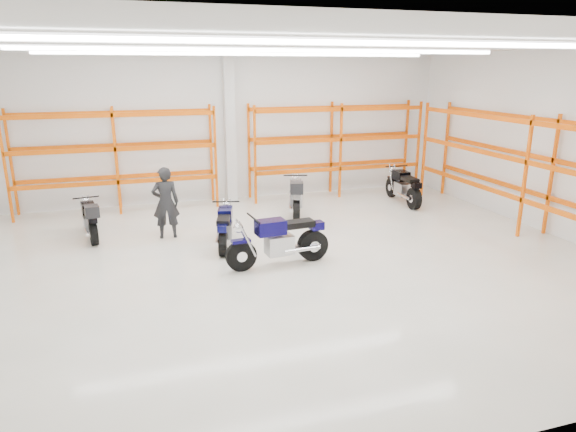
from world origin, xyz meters
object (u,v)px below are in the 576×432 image
object	(u,v)px
standing_man	(166,203)
structural_column	(230,129)
motorcycle_main	(283,241)
motorcycle_back_a	(90,220)
motorcycle_back_d	(404,188)
motorcycle_back_b	(225,228)
motorcycle_back_c	(296,197)

from	to	relation	value
standing_man	structural_column	bearing A→B (deg)	-123.01
structural_column	motorcycle_main	bearing A→B (deg)	-90.83
motorcycle_main	standing_man	size ratio (longest dim) A/B	1.29
motorcycle_main	motorcycle_back_a	distance (m)	5.01
motorcycle_back_a	motorcycle_back_d	size ratio (longest dim) A/B	0.89
standing_man	structural_column	xyz separation A→B (m)	(2.28, 3.29, 1.36)
motorcycle_back_b	standing_man	size ratio (longest dim) A/B	1.09
structural_column	motorcycle_back_c	bearing A→B (deg)	-59.81
motorcycle_back_d	structural_column	world-z (taller)	structural_column
motorcycle_main	structural_column	world-z (taller)	structural_column
motorcycle_back_c	motorcycle_back_d	bearing A→B (deg)	3.87
motorcycle_back_a	standing_man	bearing A→B (deg)	-13.35
motorcycle_back_a	motorcycle_back_c	world-z (taller)	motorcycle_back_c
motorcycle_main	motorcycle_back_b	bearing A→B (deg)	122.82
motorcycle_back_b	motorcycle_back_d	xyz separation A→B (m)	(6.01, 2.29, 0.05)
motorcycle_main	structural_column	xyz separation A→B (m)	(0.09, 5.90, 1.72)
motorcycle_back_a	motorcycle_back_d	xyz separation A→B (m)	(9.03, 0.75, 0.02)
motorcycle_back_c	structural_column	xyz separation A→B (m)	(-1.37, 2.36, 1.71)
motorcycle_main	motorcycle_back_c	distance (m)	3.83
motorcycle_back_a	structural_column	size ratio (longest dim) A/B	0.44
motorcycle_main	motorcycle_back_b	size ratio (longest dim) A/B	1.18
motorcycle_back_b	motorcycle_back_d	bearing A→B (deg)	20.90
motorcycle_back_d	standing_man	distance (m)	7.35
motorcycle_back_a	structural_column	xyz separation A→B (m)	(4.07, 2.87, 1.77)
motorcycle_back_c	structural_column	world-z (taller)	structural_column
standing_man	motorcycle_back_d	bearing A→B (deg)	-169.02
motorcycle_back_b	standing_man	distance (m)	1.72
motorcycle_main	standing_man	world-z (taller)	standing_man
motorcycle_back_c	motorcycle_back_d	distance (m)	3.60
motorcycle_back_d	motorcycle_back_c	bearing A→B (deg)	-176.13
motorcycle_back_d	motorcycle_back_b	bearing A→B (deg)	-159.10
motorcycle_back_a	motorcycle_main	bearing A→B (deg)	-37.25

